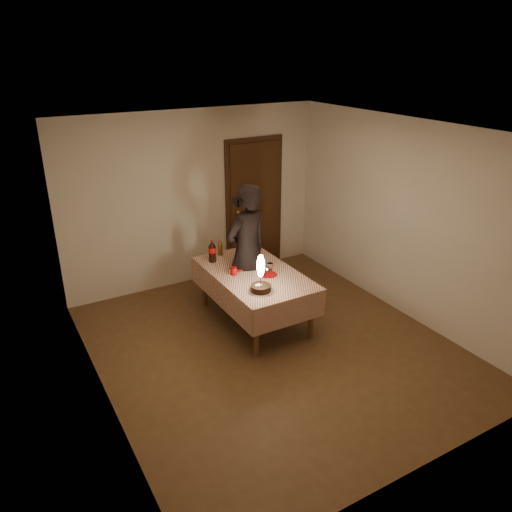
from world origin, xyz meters
The scene contains 12 objects.
ground centered at (0.00, 0.00, 0.00)m, with size 4.00×4.50×0.01m, color brown.
room_shell centered at (0.03, 0.08, 1.65)m, with size 4.04×4.54×2.62m.
dining_table centered at (0.12, 0.68, 0.61)m, with size 1.02×1.72×0.70m.
birthday_cake centered at (-0.08, 0.18, 0.84)m, with size 0.30×0.30×0.47m.
red_plate centered at (0.24, 0.52, 0.71)m, with size 0.22×0.22×0.01m, color #A80B0D.
red_cup centered at (-0.14, 0.75, 0.75)m, with size 0.08×0.08×0.10m, color #AE0C0E.
clear_cup centered at (0.34, 0.65, 0.75)m, with size 0.07×0.07×0.09m, color silver.
napkin_stack centered at (-0.03, 0.85, 0.71)m, with size 0.15×0.15×0.02m, color #B21C14.
cola_bottle centered at (-0.20, 1.26, 0.86)m, with size 0.10×0.10×0.32m.
amber_bottle_left centered at (0.00, 1.42, 0.82)m, with size 0.06×0.06×0.25m.
amber_bottle_right centered at (0.30, 1.30, 0.82)m, with size 0.06×0.06×0.25m.
photographer centered at (0.14, 0.91, 0.91)m, with size 0.74×0.57×1.82m.
Camera 1 is at (-2.76, -4.39, 3.41)m, focal length 35.00 mm.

